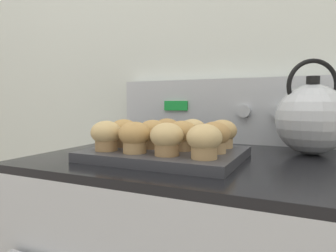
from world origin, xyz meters
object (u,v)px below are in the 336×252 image
object	(u,v)px
muffin_r0_c0	(106,135)
muffin_r1_c0	(124,132)
muffin_r0_c2	(167,138)
muffin_r1_c2	(182,135)
muffin_r2_c3	(222,133)
tea_kettle	(312,118)
muffin_r2_c2	(193,132)
muffin_pan	(166,154)
muffin_r1_c1	(153,133)
muffin_r1_c3	(214,137)
muffin_r0_c1	(135,137)
muffin_r2_c1	(167,131)
muffin_r0_c3	(204,141)

from	to	relation	value
muffin_r0_c0	muffin_r1_c0	size ratio (longest dim) A/B	1.00
muffin_r0_c2	muffin_r1_c2	bearing A→B (deg)	87.93
muffin_r2_c3	tea_kettle	size ratio (longest dim) A/B	0.29
muffin_r0_c0	muffin_r2_c2	distance (m)	0.22
muffin_r2_c2	muffin_pan	bearing A→B (deg)	-114.86
muffin_r1_c1	muffin_r1_c2	bearing A→B (deg)	0.59
muffin_r2_c2	muffin_r0_c2	bearing A→B (deg)	-90.03
muffin_r1_c3	muffin_r2_c2	bearing A→B (deg)	134.89
muffin_r0_c1	muffin_r2_c3	world-z (taller)	same
muffin_r0_c2	muffin_r2_c2	xyz separation A→B (m)	(0.00, 0.16, 0.00)
muffin_r0_c1	tea_kettle	world-z (taller)	tea_kettle
muffin_r0_c1	muffin_r2_c3	size ratio (longest dim) A/B	1.00
muffin_r0_c1	muffin_r0_c0	bearing A→B (deg)	179.83
muffin_pan	muffin_r1_c2	world-z (taller)	muffin_r1_c2
muffin_r1_c2	tea_kettle	bearing A→B (deg)	37.00
muffin_r1_c0	muffin_r2_c3	distance (m)	0.25
muffin_r1_c0	muffin_r2_c2	world-z (taller)	same
muffin_r2_c2	muffin_r0_c1	bearing A→B (deg)	-116.74
muffin_r2_c1	muffin_r1_c2	bearing A→B (deg)	-45.65
muffin_r0_c1	muffin_r0_c2	size ratio (longest dim) A/B	1.00
muffin_r2_c1	muffin_r2_c3	bearing A→B (deg)	0.06
muffin_r0_c3	muffin_r2_c2	size ratio (longest dim) A/B	1.00
muffin_r1_c1	tea_kettle	bearing A→B (deg)	30.56
muffin_r2_c2	muffin_r2_c3	xyz separation A→B (m)	(0.08, 0.00, 0.00)
muffin_r2_c1	muffin_r1_c3	bearing A→B (deg)	-27.97
muffin_r0_c1	muffin_r2_c1	bearing A→B (deg)	88.11
muffin_r0_c0	muffin_r0_c3	bearing A→B (deg)	-0.45
muffin_r1_c0	tea_kettle	size ratio (longest dim) A/B	0.29
muffin_r0_c3	muffin_r0_c0	bearing A→B (deg)	179.55
muffin_r0_c2	muffin_r1_c1	size ratio (longest dim) A/B	1.00
muffin_pan	muffin_r1_c1	bearing A→B (deg)	176.64
muffin_r2_c1	tea_kettle	bearing A→B (deg)	20.21
muffin_r0_c0	muffin_r1_c3	bearing A→B (deg)	17.36
muffin_r0_c1	muffin_r1_c1	xyz separation A→B (m)	(0.00, 0.08, 0.00)
tea_kettle	muffin_r1_c3	bearing A→B (deg)	-132.89
muffin_r0_c2	muffin_r2_c3	distance (m)	0.18
muffin_r0_c2	muffin_r1_c1	world-z (taller)	same
muffin_pan	muffin_r1_c0	bearing A→B (deg)	-178.58
muffin_pan	muffin_r2_c3	bearing A→B (deg)	35.18
muffin_r0_c0	muffin_r2_c1	size ratio (longest dim) A/B	1.00
muffin_r1_c2	muffin_r2_c1	bearing A→B (deg)	134.35
muffin_r2_c1	muffin_r2_c2	size ratio (longest dim) A/B	1.00
muffin_r0_c2	tea_kettle	xyz separation A→B (m)	(0.28, 0.29, 0.04)
muffin_r1_c1	muffin_r2_c1	xyz separation A→B (m)	(0.00, 0.08, 0.00)
muffin_r0_c1	muffin_r1_c3	distance (m)	0.18
muffin_r2_c1	muffin_r1_c0	bearing A→B (deg)	-134.08
muffin_r2_c3	muffin_pan	bearing A→B (deg)	-144.82
muffin_pan	muffin_r0_c3	world-z (taller)	muffin_r0_c3
muffin_r0_c2	muffin_r2_c1	xyz separation A→B (m)	(-0.07, 0.16, 0.00)
muffin_r1_c2	muffin_r2_c2	distance (m)	0.08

